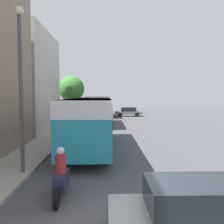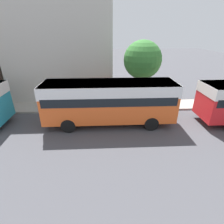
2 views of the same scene
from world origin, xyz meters
The scene contains 4 objects.
building_far_terrace centered at (-8.76, 18.42, 4.65)m, with size 5.11×9.87×9.30m.
bus_following centered at (-1.99, 22.90, 2.06)m, with size 2.66×9.39×3.19m.
pedestrian_walking_away centered at (-5.48, 28.71, 0.97)m, with size 0.40×0.40×1.62m.
street_tree centered at (-5.21, 25.82, 4.17)m, with size 3.20×3.20×5.65m.
Camera 2 is at (9.81, 22.49, 6.48)m, focal length 28.00 mm.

